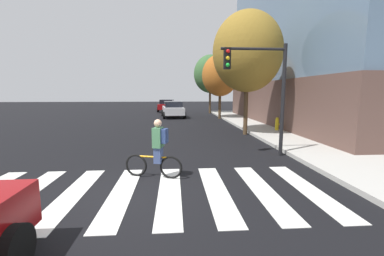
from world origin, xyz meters
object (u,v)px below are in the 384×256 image
at_px(cyclist, 157,149).
at_px(traffic_light_near, 262,81).
at_px(sedan_mid, 173,109).
at_px(fire_hydrant, 277,124).
at_px(sedan_far, 167,105).
at_px(street_tree_mid, 220,75).
at_px(street_tree_near, 247,52).
at_px(street_tree_far, 210,74).

xyz_separation_m(cyclist, traffic_light_near, (3.76, 2.29, 2.02)).
xyz_separation_m(sedan_mid, fire_hydrant, (6.33, -9.98, -0.27)).
bearing_deg(sedan_far, sedan_mid, -84.18).
bearing_deg(fire_hydrant, traffic_light_near, -118.11).
height_order(sedan_mid, street_tree_mid, street_tree_mid).
relative_size(sedan_mid, traffic_light_near, 1.10).
xyz_separation_m(fire_hydrant, street_tree_near, (-2.11, -0.53, 4.12)).
xyz_separation_m(traffic_light_near, street_tree_far, (0.87, 19.90, 1.61)).
xyz_separation_m(street_tree_mid, street_tree_far, (-0.03, 6.18, 0.55)).
bearing_deg(street_tree_mid, cyclist, -106.23).
bearing_deg(fire_hydrant, sedan_far, 111.98).
height_order(cyclist, fire_hydrant, cyclist).
relative_size(cyclist, traffic_light_near, 0.40).
height_order(sedan_far, street_tree_mid, street_tree_mid).
bearing_deg(fire_hydrant, street_tree_near, -165.81).
distance_m(fire_hydrant, street_tree_mid, 9.12).
relative_size(traffic_light_near, street_tree_far, 0.63).
xyz_separation_m(sedan_far, traffic_light_near, (4.16, -23.13, 2.08)).
distance_m(traffic_light_near, fire_hydrant, 6.67).
distance_m(cyclist, traffic_light_near, 4.85).
height_order(traffic_light_near, street_tree_mid, street_tree_mid).
xyz_separation_m(sedan_far, street_tree_mid, (5.06, -9.40, 3.15)).
height_order(sedan_far, street_tree_near, street_tree_near).
height_order(fire_hydrant, street_tree_near, street_tree_near).
bearing_deg(fire_hydrant, street_tree_far, 98.21).
bearing_deg(street_tree_mid, traffic_light_near, -93.75).
distance_m(street_tree_near, street_tree_mid, 8.78).
bearing_deg(street_tree_far, sedan_far, 147.32).
relative_size(fire_hydrant, street_tree_near, 0.11).
xyz_separation_m(sedan_far, cyclist, (0.40, -25.42, 0.07)).
height_order(sedan_far, traffic_light_near, traffic_light_near).
xyz_separation_m(fire_hydrant, street_tree_mid, (-2.04, 8.21, 3.40)).
bearing_deg(sedan_mid, fire_hydrant, -57.60).
xyz_separation_m(cyclist, street_tree_far, (4.63, 22.20, 3.63)).
distance_m(sedan_mid, cyclist, 17.79).
relative_size(sedan_mid, cyclist, 2.74).
distance_m(sedan_mid, fire_hydrant, 11.82).
distance_m(sedan_mid, sedan_far, 7.68).
xyz_separation_m(sedan_mid, sedan_far, (-0.78, 7.64, -0.02)).
height_order(traffic_light_near, street_tree_near, street_tree_near).
bearing_deg(cyclist, street_tree_far, 78.22).
xyz_separation_m(sedan_far, street_tree_far, (5.03, -3.23, 3.70)).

